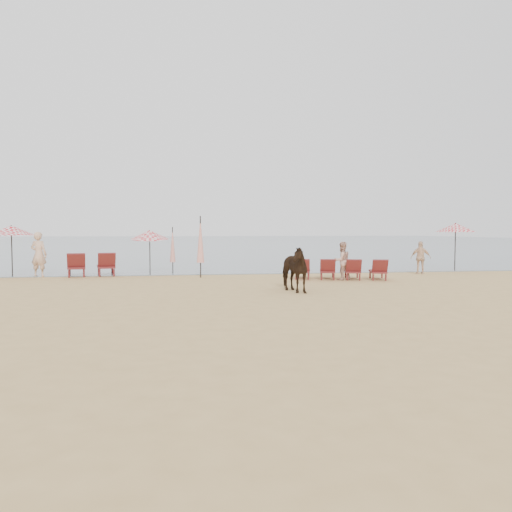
{
  "coord_description": "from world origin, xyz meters",
  "views": [
    {
      "loc": [
        -2.65,
        -12.36,
        2.02
      ],
      "look_at": [
        0.0,
        5.0,
        1.1
      ],
      "focal_mm": 35.0,
      "sensor_mm": 36.0,
      "label": 1
    }
  ],
  "objects_px": {
    "lounger_cluster_right": "(340,270)",
    "beachgoer_right_b": "(421,258)",
    "umbrella_open_left_b": "(150,235)",
    "umbrella_open_right": "(456,228)",
    "beachgoer_left": "(39,254)",
    "umbrella_closed_left": "(173,245)",
    "umbrella_open_left_a": "(11,230)",
    "umbrella_closed_right": "(200,240)",
    "lounger_cluster_left": "(91,265)",
    "beachgoer_right_a": "(342,261)",
    "cow": "(291,269)"
  },
  "relations": [
    {
      "from": "lounger_cluster_right",
      "to": "beachgoer_right_b",
      "type": "xyz_separation_m",
      "value": [
        4.46,
        1.89,
        0.35
      ]
    },
    {
      "from": "umbrella_open_left_b",
      "to": "umbrella_open_right",
      "type": "distance_m",
      "value": 14.88
    },
    {
      "from": "beachgoer_left",
      "to": "umbrella_closed_left",
      "type": "bearing_deg",
      "value": -153.58
    },
    {
      "from": "lounger_cluster_right",
      "to": "umbrella_open_left_a",
      "type": "distance_m",
      "value": 14.06
    },
    {
      "from": "umbrella_closed_left",
      "to": "umbrella_closed_right",
      "type": "bearing_deg",
      "value": -61.58
    },
    {
      "from": "lounger_cluster_left",
      "to": "beachgoer_right_a",
      "type": "xyz_separation_m",
      "value": [
        10.28,
        -3.22,
        0.28
      ]
    },
    {
      "from": "umbrella_open_right",
      "to": "cow",
      "type": "relative_size",
      "value": 1.34
    },
    {
      "from": "lounger_cluster_right",
      "to": "cow",
      "type": "relative_size",
      "value": 2.23
    },
    {
      "from": "lounger_cluster_left",
      "to": "beachgoer_right_b",
      "type": "relative_size",
      "value": 1.52
    },
    {
      "from": "umbrella_closed_right",
      "to": "beachgoer_right_b",
      "type": "distance_m",
      "value": 10.08
    },
    {
      "from": "lounger_cluster_right",
      "to": "umbrella_closed_left",
      "type": "relative_size",
      "value": 1.82
    },
    {
      "from": "umbrella_open_right",
      "to": "umbrella_closed_left",
      "type": "distance_m",
      "value": 13.91
    },
    {
      "from": "umbrella_closed_right",
      "to": "beachgoer_right_b",
      "type": "xyz_separation_m",
      "value": [
        10.05,
        0.21,
        -0.86
      ]
    },
    {
      "from": "beachgoer_left",
      "to": "beachgoer_right_a",
      "type": "xyz_separation_m",
      "value": [
        12.44,
        -3.19,
        -0.2
      ]
    },
    {
      "from": "umbrella_open_left_a",
      "to": "beachgoer_left",
      "type": "xyz_separation_m",
      "value": [
        1.16,
        -0.23,
        -1.03
      ]
    },
    {
      "from": "umbrella_closed_left",
      "to": "umbrella_open_left_a",
      "type": "bearing_deg",
      "value": -174.41
    },
    {
      "from": "umbrella_open_left_a",
      "to": "cow",
      "type": "bearing_deg",
      "value": -16.5
    },
    {
      "from": "umbrella_closed_right",
      "to": "beachgoer_left",
      "type": "xyz_separation_m",
      "value": [
        -6.85,
        1.31,
        -0.63
      ]
    },
    {
      "from": "umbrella_open_right",
      "to": "umbrella_closed_left",
      "type": "height_order",
      "value": "umbrella_open_right"
    },
    {
      "from": "lounger_cluster_left",
      "to": "umbrella_open_left_a",
      "type": "height_order",
      "value": "umbrella_open_left_a"
    },
    {
      "from": "umbrella_open_right",
      "to": "lounger_cluster_right",
      "type": "bearing_deg",
      "value": -144.83
    },
    {
      "from": "umbrella_open_right",
      "to": "umbrella_open_left_a",
      "type": "bearing_deg",
      "value": -170.32
    },
    {
      "from": "beachgoer_left",
      "to": "umbrella_closed_right",
      "type": "bearing_deg",
      "value": -173.46
    },
    {
      "from": "lounger_cluster_left",
      "to": "beachgoer_left",
      "type": "bearing_deg",
      "value": 170.31
    },
    {
      "from": "umbrella_open_left_a",
      "to": "lounger_cluster_right",
      "type": "bearing_deg",
      "value": 2.81
    },
    {
      "from": "umbrella_open_left_b",
      "to": "beachgoer_left",
      "type": "height_order",
      "value": "umbrella_open_left_b"
    },
    {
      "from": "umbrella_open_left_a",
      "to": "beachgoer_left",
      "type": "distance_m",
      "value": 1.56
    },
    {
      "from": "umbrella_closed_left",
      "to": "beachgoer_right_a",
      "type": "height_order",
      "value": "umbrella_closed_left"
    },
    {
      "from": "umbrella_closed_left",
      "to": "umbrella_closed_right",
      "type": "distance_m",
      "value": 2.53
    },
    {
      "from": "beachgoer_right_a",
      "to": "umbrella_open_right",
      "type": "bearing_deg",
      "value": -166.54
    },
    {
      "from": "umbrella_open_right",
      "to": "beachgoer_right_a",
      "type": "relative_size",
      "value": 1.54
    },
    {
      "from": "umbrella_open_left_b",
      "to": "beachgoer_right_a",
      "type": "bearing_deg",
      "value": -10.29
    },
    {
      "from": "cow",
      "to": "beachgoer_left",
      "type": "distance_m",
      "value": 11.66
    },
    {
      "from": "beachgoer_right_a",
      "to": "lounger_cluster_right",
      "type": "bearing_deg",
      "value": -102.38
    },
    {
      "from": "lounger_cluster_left",
      "to": "umbrella_open_right",
      "type": "distance_m",
      "value": 17.45
    },
    {
      "from": "umbrella_closed_left",
      "to": "beachgoer_right_a",
      "type": "relative_size",
      "value": 1.4
    },
    {
      "from": "umbrella_open_left_b",
      "to": "umbrella_closed_left",
      "type": "bearing_deg",
      "value": 49.62
    },
    {
      "from": "umbrella_open_left_b",
      "to": "beachgoer_right_b",
      "type": "distance_m",
      "value": 12.34
    },
    {
      "from": "beachgoer_right_a",
      "to": "cow",
      "type": "bearing_deg",
      "value": 36.18
    },
    {
      "from": "umbrella_closed_left",
      "to": "umbrella_closed_right",
      "type": "xyz_separation_m",
      "value": [
        1.2,
        -2.21,
        0.28
      ]
    },
    {
      "from": "umbrella_closed_left",
      "to": "beachgoer_right_b",
      "type": "xyz_separation_m",
      "value": [
        11.24,
        -2.0,
        -0.58
      ]
    },
    {
      "from": "beachgoer_right_b",
      "to": "beachgoer_right_a",
      "type": "bearing_deg",
      "value": 45.19
    },
    {
      "from": "umbrella_closed_right",
      "to": "beachgoer_right_a",
      "type": "height_order",
      "value": "umbrella_closed_right"
    },
    {
      "from": "beachgoer_right_b",
      "to": "cow",
      "type": "bearing_deg",
      "value": 57.17
    },
    {
      "from": "lounger_cluster_right",
      "to": "umbrella_closed_right",
      "type": "xyz_separation_m",
      "value": [
        -5.59,
        1.68,
        1.2
      ]
    },
    {
      "from": "umbrella_open_right",
      "to": "beachgoer_right_a",
      "type": "xyz_separation_m",
      "value": [
        -7.09,
        -3.7,
        -1.36
      ]
    },
    {
      "from": "umbrella_closed_left",
      "to": "beachgoer_right_a",
      "type": "bearing_deg",
      "value": -31.04
    },
    {
      "from": "cow",
      "to": "beachgoer_right_b",
      "type": "distance_m",
      "value": 9.18
    },
    {
      "from": "umbrella_closed_right",
      "to": "lounger_cluster_right",
      "type": "bearing_deg",
      "value": -16.69
    },
    {
      "from": "lounger_cluster_left",
      "to": "lounger_cluster_right",
      "type": "relative_size",
      "value": 0.58
    }
  ]
}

